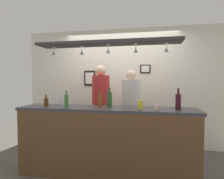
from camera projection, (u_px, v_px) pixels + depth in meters
ground_plane at (111, 165)px, 3.31m from camera, size 8.00×8.00×0.00m
back_wall at (121, 87)px, 4.33m from camera, size 4.40×0.06×2.60m
bar_counter at (104, 133)px, 2.78m from camera, size 2.70×0.55×1.05m
overhead_glass_rack at (107, 43)px, 2.92m from camera, size 2.20×0.36×0.04m
hanging_wineglass_far_left at (54, 53)px, 3.14m from camera, size 0.07×0.07×0.13m
hanging_wineglass_left at (82, 52)px, 3.08m from camera, size 0.07×0.07×0.13m
hanging_wineglass_center_left at (108, 51)px, 2.93m from camera, size 0.07×0.07×0.13m
hanging_wineglass_center at (136, 50)px, 2.86m from camera, size 0.07×0.07×0.13m
hanging_wineglass_center_right at (166, 49)px, 2.80m from camera, size 0.07×0.07×0.13m
person_middle_red_shirt at (101, 101)px, 3.76m from camera, size 0.34×0.34×1.75m
person_right_white_patterned_shirt at (131, 105)px, 3.64m from camera, size 0.34×0.34×1.65m
bottle_soda_clear at (61, 99)px, 3.22m from camera, size 0.06×0.06×0.23m
bottle_beer_amber_tall at (100, 100)px, 3.00m from camera, size 0.06×0.06×0.26m
bottle_beer_green_import at (66, 101)px, 2.92m from camera, size 0.06×0.06×0.26m
bottle_wine_dark_red at (178, 101)px, 2.71m from camera, size 0.08×0.08×0.30m
bottle_beer_brown_stubby at (46, 102)px, 3.05m from camera, size 0.07×0.07×0.18m
bottle_champagne_green at (109, 99)px, 3.01m from camera, size 0.08×0.08×0.30m
drink_can at (140, 105)px, 2.78m from camera, size 0.07×0.07×0.12m
cupcake at (157, 107)px, 2.70m from camera, size 0.06×0.06×0.08m
picture_frame_upper_small at (145, 69)px, 4.16m from camera, size 0.22×0.02×0.18m
picture_frame_caricature at (90, 78)px, 4.42m from camera, size 0.26×0.02×0.34m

